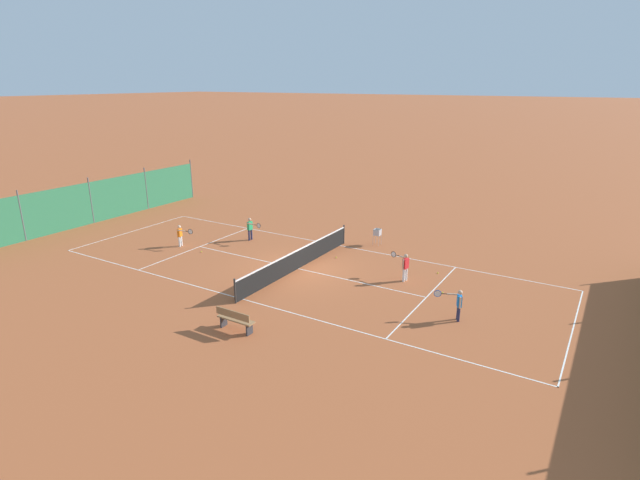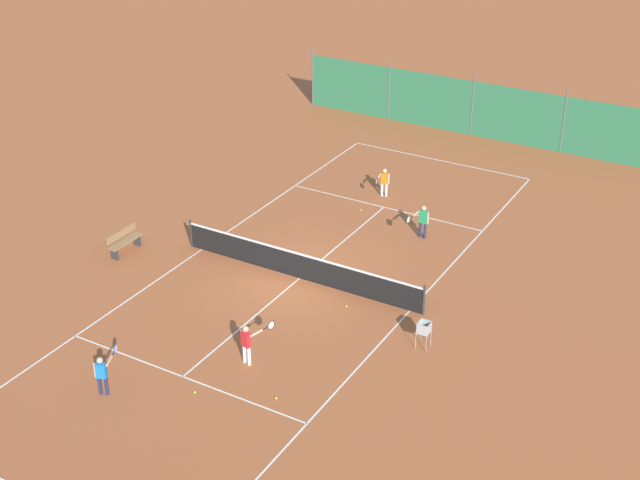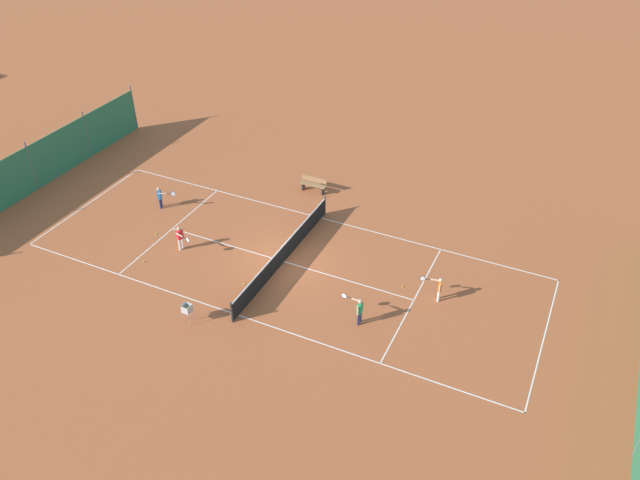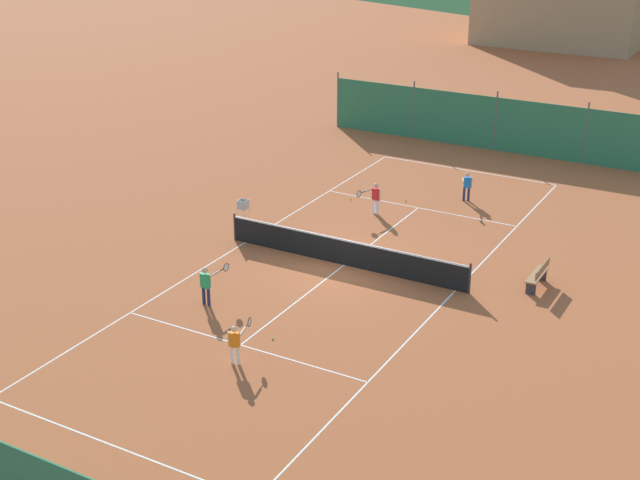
{
  "view_description": "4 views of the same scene",
  "coord_description": "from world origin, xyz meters",
  "px_view_note": "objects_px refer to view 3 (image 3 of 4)",
  "views": [
    {
      "loc": [
        18.51,
        12.47,
        8.57
      ],
      "look_at": [
        -1.99,
        0.02,
        0.9
      ],
      "focal_mm": 28.0,
      "sensor_mm": 36.0,
      "label": 1
    },
    {
      "loc": [
        -13.64,
        22.19,
        15.22
      ],
      "look_at": [
        -0.26,
        -0.92,
        1.11
      ],
      "focal_mm": 50.0,
      "sensor_mm": 36.0,
      "label": 2
    },
    {
      "loc": [
        -20.26,
        -11.48,
        17.94
      ],
      "look_at": [
        0.55,
        -1.62,
        1.4
      ],
      "focal_mm": 35.0,
      "sensor_mm": 36.0,
      "label": 3
    },
    {
      "loc": [
        13.0,
        -24.86,
        12.76
      ],
      "look_at": [
        -0.83,
        -0.23,
        0.85
      ],
      "focal_mm": 50.0,
      "sensor_mm": 36.0,
      "label": 4
    }
  ],
  "objects_px": {
    "player_far_baseline": "(160,196)",
    "tennis_ball_mid_court": "(144,261)",
    "tennis_ball_service_box": "(403,286)",
    "courtside_bench": "(313,184)",
    "ball_hopper": "(187,309)",
    "player_near_baseline": "(181,237)",
    "tennis_ball_by_net_right": "(244,284)",
    "player_far_service": "(359,309)",
    "tennis_ball_by_net_left": "(156,234)",
    "player_near_service": "(438,287)",
    "tennis_net": "(284,253)"
  },
  "relations": [
    {
      "from": "ball_hopper",
      "to": "tennis_ball_service_box",
      "type": "bearing_deg",
      "value": -51.02
    },
    {
      "from": "tennis_net",
      "to": "ball_hopper",
      "type": "height_order",
      "value": "tennis_net"
    },
    {
      "from": "tennis_ball_by_net_left",
      "to": "ball_hopper",
      "type": "distance_m",
      "value": 6.91
    },
    {
      "from": "player_far_baseline",
      "to": "player_near_service",
      "type": "height_order",
      "value": "player_far_baseline"
    },
    {
      "from": "tennis_ball_by_net_left",
      "to": "player_near_baseline",
      "type": "bearing_deg",
      "value": -103.87
    },
    {
      "from": "player_near_baseline",
      "to": "tennis_ball_mid_court",
      "type": "distance_m",
      "value": 2.03
    },
    {
      "from": "player_near_baseline",
      "to": "tennis_ball_by_net_left",
      "type": "height_order",
      "value": "player_near_baseline"
    },
    {
      "from": "player_far_service",
      "to": "tennis_ball_mid_court",
      "type": "relative_size",
      "value": 19.53
    },
    {
      "from": "tennis_ball_by_net_right",
      "to": "tennis_net",
      "type": "bearing_deg",
      "value": -20.19
    },
    {
      "from": "tennis_net",
      "to": "tennis_ball_by_net_right",
      "type": "height_order",
      "value": "tennis_net"
    },
    {
      "from": "player_far_service",
      "to": "player_far_baseline",
      "type": "bearing_deg",
      "value": 73.73
    },
    {
      "from": "tennis_net",
      "to": "tennis_ball_service_box",
      "type": "bearing_deg",
      "value": -83.63
    },
    {
      "from": "tennis_ball_mid_court",
      "to": "player_far_baseline",
      "type": "bearing_deg",
      "value": 26.82
    },
    {
      "from": "tennis_ball_mid_court",
      "to": "tennis_ball_by_net_right",
      "type": "bearing_deg",
      "value": -83.41
    },
    {
      "from": "player_far_baseline",
      "to": "tennis_ball_mid_court",
      "type": "relative_size",
      "value": 18.51
    },
    {
      "from": "player_near_baseline",
      "to": "tennis_ball_by_net_right",
      "type": "bearing_deg",
      "value": -103.98
    },
    {
      "from": "player_near_service",
      "to": "tennis_ball_by_net_right",
      "type": "xyz_separation_m",
      "value": [
        -2.72,
        8.12,
        -0.66
      ]
    },
    {
      "from": "tennis_ball_mid_court",
      "to": "courtside_bench",
      "type": "bearing_deg",
      "value": -25.59
    },
    {
      "from": "player_far_baseline",
      "to": "tennis_ball_service_box",
      "type": "height_order",
      "value": "player_far_baseline"
    },
    {
      "from": "player_near_baseline",
      "to": "tennis_ball_by_net_right",
      "type": "height_order",
      "value": "player_near_baseline"
    },
    {
      "from": "tennis_net",
      "to": "player_far_baseline",
      "type": "xyz_separation_m",
      "value": [
        1.39,
        8.07,
        0.21
      ]
    },
    {
      "from": "player_near_baseline",
      "to": "ball_hopper",
      "type": "distance_m",
      "value": 5.2
    },
    {
      "from": "player_far_baseline",
      "to": "courtside_bench",
      "type": "distance_m",
      "value": 8.2
    },
    {
      "from": "tennis_ball_service_box",
      "to": "courtside_bench",
      "type": "height_order",
      "value": "courtside_bench"
    },
    {
      "from": "player_near_service",
      "to": "ball_hopper",
      "type": "relative_size",
      "value": 1.33
    },
    {
      "from": "tennis_net",
      "to": "tennis_ball_by_net_left",
      "type": "relative_size",
      "value": 139.09
    },
    {
      "from": "tennis_ball_mid_court",
      "to": "ball_hopper",
      "type": "xyz_separation_m",
      "value": [
        -2.47,
        -4.25,
        0.63
      ]
    },
    {
      "from": "courtside_bench",
      "to": "player_far_baseline",
      "type": "bearing_deg",
      "value": 127.14
    },
    {
      "from": "tennis_ball_mid_court",
      "to": "player_near_baseline",
      "type": "bearing_deg",
      "value": -32.61
    },
    {
      "from": "tennis_ball_mid_court",
      "to": "courtside_bench",
      "type": "height_order",
      "value": "courtside_bench"
    },
    {
      "from": "tennis_net",
      "to": "tennis_ball_mid_court",
      "type": "relative_size",
      "value": 139.09
    },
    {
      "from": "courtside_bench",
      "to": "player_far_service",
      "type": "bearing_deg",
      "value": -144.12
    },
    {
      "from": "player_far_service",
      "to": "tennis_net",
      "type": "bearing_deg",
      "value": 63.69
    },
    {
      "from": "tennis_ball_mid_court",
      "to": "tennis_ball_by_net_right",
      "type": "distance_m",
      "value": 5.14
    },
    {
      "from": "player_far_baseline",
      "to": "tennis_net",
      "type": "bearing_deg",
      "value": -99.79
    },
    {
      "from": "tennis_ball_by_net_left",
      "to": "tennis_ball_by_net_right",
      "type": "bearing_deg",
      "value": -103.95
    },
    {
      "from": "player_far_baseline",
      "to": "tennis_ball_mid_court",
      "type": "xyz_separation_m",
      "value": [
        -4.23,
        -2.14,
        -0.68
      ]
    },
    {
      "from": "tennis_ball_mid_court",
      "to": "tennis_ball_service_box",
      "type": "distance_m",
      "value": 12.1
    },
    {
      "from": "player_far_baseline",
      "to": "player_near_baseline",
      "type": "height_order",
      "value": "player_near_baseline"
    },
    {
      "from": "tennis_ball_by_net_left",
      "to": "ball_hopper",
      "type": "relative_size",
      "value": 0.07
    },
    {
      "from": "tennis_ball_service_box",
      "to": "courtside_bench",
      "type": "distance_m",
      "value": 9.2
    },
    {
      "from": "player_far_baseline",
      "to": "player_near_service",
      "type": "bearing_deg",
      "value": -93.45
    },
    {
      "from": "tennis_ball_service_box",
      "to": "courtside_bench",
      "type": "bearing_deg",
      "value": 51.56
    },
    {
      "from": "tennis_net",
      "to": "player_far_service",
      "type": "height_order",
      "value": "player_far_service"
    },
    {
      "from": "player_far_service",
      "to": "courtside_bench",
      "type": "distance_m",
      "value": 10.74
    },
    {
      "from": "tennis_ball_by_net_left",
      "to": "courtside_bench",
      "type": "xyz_separation_m",
      "value": [
        7.1,
        -5.31,
        0.42
      ]
    },
    {
      "from": "tennis_ball_service_box",
      "to": "player_far_service",
      "type": "bearing_deg",
      "value": 163.1
    },
    {
      "from": "player_near_service",
      "to": "tennis_ball_by_net_left",
      "type": "height_order",
      "value": "player_near_service"
    },
    {
      "from": "player_far_service",
      "to": "tennis_ball_by_net_right",
      "type": "relative_size",
      "value": 19.53
    },
    {
      "from": "player_near_baseline",
      "to": "tennis_ball_by_net_left",
      "type": "distance_m",
      "value": 2.12
    }
  ]
}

